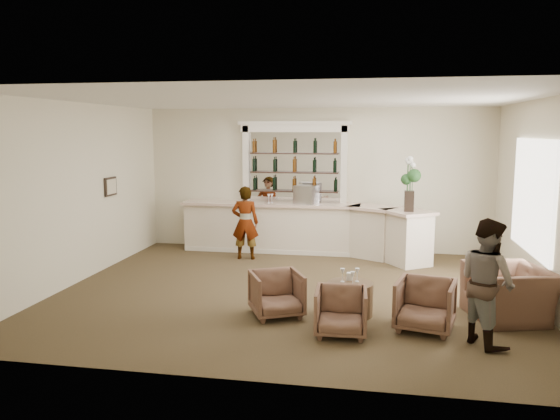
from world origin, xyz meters
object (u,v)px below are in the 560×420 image
(sommelier, at_px, (245,223))
(armchair_center, at_px, (341,312))
(espresso_machine, at_px, (306,195))
(armchair_left, at_px, (277,294))
(flower_vase, at_px, (410,181))
(bar_counter, at_px, (306,229))
(armchair_right, at_px, (425,305))
(guest, at_px, (487,282))
(armchair_far, at_px, (509,293))
(cocktail_table, at_px, (350,299))

(sommelier, relative_size, armchair_center, 2.23)
(sommelier, xyz_separation_m, espresso_machine, (1.22, 0.84, 0.55))
(sommelier, relative_size, armchair_left, 2.13)
(sommelier, relative_size, flower_vase, 1.43)
(bar_counter, bearing_deg, armchair_right, -63.07)
(armchair_left, bearing_deg, guest, -37.03)
(armchair_center, relative_size, armchair_far, 0.60)
(bar_counter, bearing_deg, armchair_center, -76.91)
(cocktail_table, height_order, armchair_right, armchair_right)
(sommelier, bearing_deg, flower_vase, 173.77)
(cocktail_table, height_order, flower_vase, flower_vase)
(armchair_right, bearing_deg, espresso_machine, 129.93)
(bar_counter, xyz_separation_m, cocktail_table, (1.21, -4.04, -0.32))
(armchair_left, relative_size, armchair_center, 1.04)
(sommelier, xyz_separation_m, armchair_left, (1.36, -3.54, -0.46))
(armchair_far, bearing_deg, armchair_left, -97.66)
(guest, bearing_deg, armchair_left, 49.10)
(bar_counter, bearing_deg, armchair_left, -88.31)
(cocktail_table, bearing_deg, bar_counter, 106.73)
(armchair_left, xyz_separation_m, flower_vase, (2.10, 3.56, 1.43))
(armchair_center, relative_size, flower_vase, 0.64)
(guest, height_order, armchair_center, guest)
(sommelier, relative_size, espresso_machine, 3.40)
(armchair_center, height_order, flower_vase, flower_vase)
(bar_counter, distance_m, armchair_right, 5.05)
(armchair_left, height_order, armchair_right, armchair_right)
(espresso_machine, bearing_deg, flower_vase, -1.14)
(cocktail_table, distance_m, espresso_machine, 4.44)
(cocktail_table, height_order, espresso_machine, espresso_machine)
(armchair_right, bearing_deg, armchair_left, -172.23)
(sommelier, relative_size, guest, 0.96)
(armchair_right, bearing_deg, armchair_center, -148.09)
(cocktail_table, bearing_deg, armchair_far, 6.84)
(cocktail_table, height_order, armchair_left, armchair_left)
(cocktail_table, xyz_separation_m, armchair_center, (-0.08, -0.85, 0.08))
(bar_counter, relative_size, espresso_machine, 12.16)
(espresso_machine, bearing_deg, armchair_right, -44.48)
(sommelier, xyz_separation_m, flower_vase, (3.46, 0.02, 0.97))
(armchair_center, bearing_deg, armchair_left, 147.16)
(guest, relative_size, armchair_left, 2.23)
(armchair_far, bearing_deg, armchair_center, -81.51)
(cocktail_table, relative_size, armchair_far, 0.59)
(armchair_left, height_order, armchair_center, armchair_left)
(cocktail_table, xyz_separation_m, armchair_right, (1.07, -0.46, 0.11))
(armchair_right, relative_size, armchair_far, 0.67)
(armchair_right, bearing_deg, sommelier, 146.53)
(sommelier, height_order, armchair_left, sommelier)
(armchair_left, distance_m, armchair_right, 2.17)
(cocktail_table, relative_size, flower_vase, 0.63)
(sommelier, xyz_separation_m, guest, (4.26, -4.12, 0.04))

